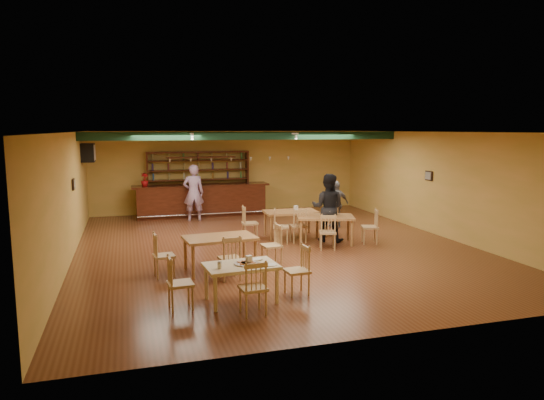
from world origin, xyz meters
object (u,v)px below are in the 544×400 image
object	(u,v)px
near_table	(241,283)
dining_table_c	(220,254)
patron_right_a	(328,208)
dining_table_b	(291,224)
patron_bar	(193,193)
bar_counter	(202,200)
dining_table_d	(325,230)

from	to	relation	value
near_table	dining_table_c	bearing A→B (deg)	85.72
dining_table_c	patron_right_a	size ratio (longest dim) A/B	0.82
dining_table_b	patron_bar	bearing A→B (deg)	127.14
bar_counter	patron_right_a	xyz separation A→B (m)	(2.75, -4.96, 0.37)
near_table	patron_right_a	xyz separation A→B (m)	(3.38, 4.09, 0.59)
dining_table_c	patron_bar	world-z (taller)	patron_bar
bar_counter	dining_table_c	distance (m)	7.04
dining_table_c	patron_bar	size ratio (longest dim) A/B	0.80
patron_right_a	near_table	bearing A→B (deg)	82.02
bar_counter	dining_table_d	size ratio (longest dim) A/B	3.18
dining_table_b	dining_table_c	xyz separation A→B (m)	(-2.59, -2.85, 0.01)
dining_table_d	near_table	xyz separation A→B (m)	(-3.22, -3.85, -0.03)
dining_table_c	patron_right_a	world-z (taller)	patron_right_a
dining_table_c	dining_table_b	bearing A→B (deg)	42.13
dining_table_b	dining_table_d	world-z (taller)	same
bar_counter	dining_table_b	world-z (taller)	bar_counter
dining_table_b	near_table	bearing A→B (deg)	-115.71
patron_bar	patron_right_a	xyz separation A→B (m)	(3.14, -4.14, -0.02)
patron_bar	dining_table_b	bearing A→B (deg)	126.93
bar_counter	near_table	distance (m)	9.08
bar_counter	patron_right_a	size ratio (longest dim) A/B	2.56
bar_counter	patron_right_a	bearing A→B (deg)	-61.01
dining_table_c	patron_right_a	distance (m)	4.00
near_table	patron_right_a	bearing A→B (deg)	45.99
dining_table_b	patron_bar	world-z (taller)	patron_bar
patron_right_a	bar_counter	bearing A→B (deg)	-29.39
dining_table_c	patron_right_a	xyz separation A→B (m)	(3.39, 2.05, 0.55)
bar_counter	near_table	world-z (taller)	bar_counter
dining_table_b	dining_table_c	world-z (taller)	dining_table_c
near_table	patron_bar	xyz separation A→B (m)	(0.24, 8.23, 0.61)
bar_counter	patron_bar	world-z (taller)	patron_bar
patron_right_a	dining_table_d	bearing A→B (deg)	87.07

